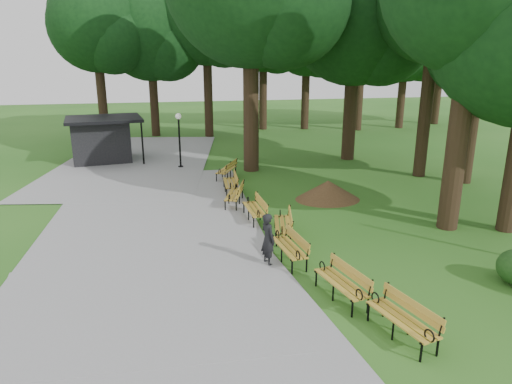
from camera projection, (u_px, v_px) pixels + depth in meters
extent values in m
plane|color=#275D1A|center=(277.00, 252.00, 14.31)|extent=(100.00, 100.00, 0.00)
cube|color=gray|center=(147.00, 227.00, 16.35)|extent=(12.00, 38.00, 0.06)
imported|color=black|center=(268.00, 239.00, 13.25)|extent=(0.54, 0.66, 1.57)
cylinder|color=black|center=(180.00, 143.00, 24.69)|extent=(0.10, 0.10, 2.70)
sphere|color=white|center=(178.00, 116.00, 24.28)|extent=(0.32, 0.32, 0.32)
cone|color=#47301C|center=(328.00, 190.00, 19.42)|extent=(2.31, 2.31, 0.83)
cylinder|color=black|center=(460.00, 122.00, 15.28)|extent=(0.70, 0.70, 7.49)
cylinder|color=black|center=(426.00, 101.00, 22.36)|extent=(0.60, 0.60, 7.49)
sphere|color=black|center=(437.00, 3.00, 21.09)|extent=(5.48, 5.48, 5.48)
cylinder|color=black|center=(251.00, 88.00, 23.29)|extent=(0.80, 0.80, 8.60)
cylinder|color=black|center=(351.00, 97.00, 26.23)|extent=(0.76, 0.76, 7.18)
sphere|color=black|center=(355.00, 18.00, 25.01)|extent=(7.30, 7.30, 7.30)
cylinder|color=black|center=(472.00, 123.00, 21.33)|extent=(0.56, 0.56, 5.78)
sphere|color=black|center=(483.00, 45.00, 20.36)|extent=(4.89, 4.89, 4.89)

